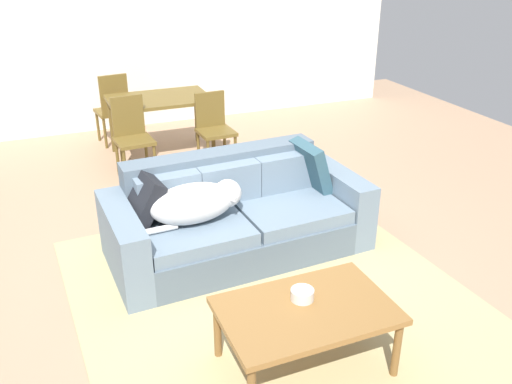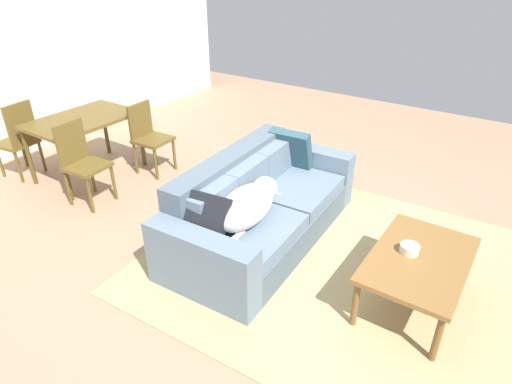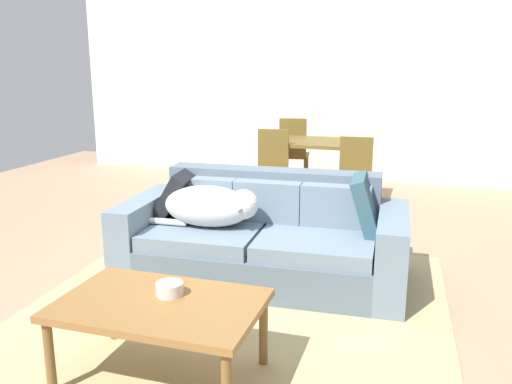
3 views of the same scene
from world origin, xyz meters
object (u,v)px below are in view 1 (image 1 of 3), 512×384
(dog_on_left_cushion, at_px, (197,202))
(coffee_table, at_px, (306,314))
(couch, at_px, (235,217))
(dining_chair_near_left, at_px, (132,134))
(dining_chair_near_right, at_px, (214,126))
(dining_chair_far_left, at_px, (113,107))
(bowl_on_coffee_table, at_px, (302,294))
(throw_pillow_by_left_arm, at_px, (142,200))
(dining_table, at_px, (160,104))
(throw_pillow_by_right_arm, at_px, (311,167))

(dog_on_left_cushion, bearing_deg, coffee_table, -81.97)
(couch, relative_size, dog_on_left_cushion, 2.54)
(dining_chair_near_left, height_order, dining_chair_near_right, dining_chair_near_left)
(couch, bearing_deg, coffee_table, -96.78)
(dining_chair_far_left, bearing_deg, coffee_table, 87.37)
(dining_chair_near_left, xyz_separation_m, dining_chair_near_right, (0.96, -0.03, -0.02))
(couch, xyz_separation_m, dining_chair_near_right, (0.46, 1.95, 0.18))
(couch, distance_m, dining_chair_near_right, 2.01)
(bowl_on_coffee_table, height_order, dining_chair_far_left, dining_chair_far_left)
(bowl_on_coffee_table, bearing_deg, throw_pillow_by_left_arm, 114.77)
(coffee_table, bearing_deg, dining_table, 89.12)
(couch, height_order, dining_table, couch)
(bowl_on_coffee_table, distance_m, dining_chair_far_left, 4.61)
(throw_pillow_by_left_arm, relative_size, bowl_on_coffee_table, 2.75)
(bowl_on_coffee_table, bearing_deg, dining_chair_near_left, 96.74)
(coffee_table, height_order, dining_chair_near_right, dining_chair_near_right)
(dog_on_left_cushion, distance_m, dining_table, 2.67)
(dog_on_left_cushion, relative_size, throw_pillow_by_right_arm, 1.97)
(dog_on_left_cushion, relative_size, coffee_table, 0.83)
(throw_pillow_by_right_arm, height_order, dining_table, throw_pillow_by_right_arm)
(throw_pillow_by_left_arm, relative_size, dining_table, 0.33)
(throw_pillow_by_left_arm, height_order, dining_chair_far_left, dining_chair_far_left)
(coffee_table, distance_m, bowl_on_coffee_table, 0.12)
(throw_pillow_by_left_arm, bearing_deg, dining_chair_near_right, 57.31)
(couch, relative_size, bowl_on_coffee_table, 15.18)
(dining_table, bearing_deg, couch, -88.91)
(dog_on_left_cushion, bearing_deg, bowl_on_coffee_table, -80.63)
(bowl_on_coffee_table, relative_size, dining_table, 0.12)
(bowl_on_coffee_table, bearing_deg, throw_pillow_by_right_arm, 60.83)
(dog_on_left_cushion, distance_m, dining_chair_far_left, 3.28)
(couch, distance_m, dog_on_left_cushion, 0.49)
(dining_table, distance_m, dining_chair_far_left, 0.80)
(dog_on_left_cushion, height_order, dining_chair_near_right, dining_chair_near_right)
(coffee_table, bearing_deg, bowl_on_coffee_table, 80.59)
(dog_on_left_cushion, xyz_separation_m, coffee_table, (0.27, -1.40, -0.18))
(dog_on_left_cushion, height_order, dining_table, same)
(dog_on_left_cushion, relative_size, dining_chair_near_left, 0.96)
(bowl_on_coffee_table, bearing_deg, dining_chair_near_right, 80.81)
(throw_pillow_by_left_arm, bearing_deg, bowl_on_coffee_table, -65.23)
(throw_pillow_by_left_arm, relative_size, throw_pillow_by_right_arm, 0.91)
(throw_pillow_by_right_arm, xyz_separation_m, dining_table, (-0.82, 2.41, 0.04))
(dining_chair_far_left, bearing_deg, bowl_on_coffee_table, 87.66)
(dog_on_left_cushion, xyz_separation_m, dining_chair_near_left, (-0.12, 2.12, -0.08))
(dog_on_left_cushion, bearing_deg, dining_chair_near_right, 65.62)
(throw_pillow_by_right_arm, relative_size, bowl_on_coffee_table, 3.04)
(dining_table, distance_m, dining_chair_near_right, 0.77)
(throw_pillow_by_right_arm, bearing_deg, bowl_on_coffee_table, -119.17)
(couch, bearing_deg, throw_pillow_by_left_arm, 175.49)
(couch, xyz_separation_m, bowl_on_coffee_table, (-0.10, -1.46, 0.18))
(throw_pillow_by_right_arm, xyz_separation_m, bowl_on_coffee_table, (-0.87, -1.55, -0.13))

